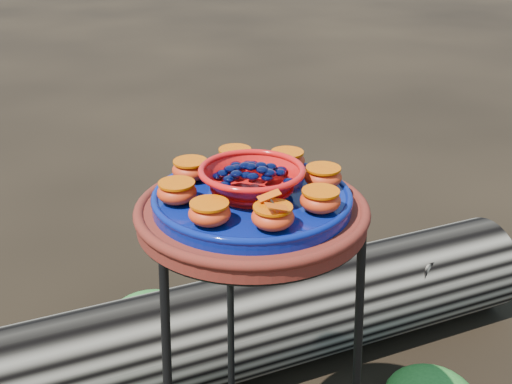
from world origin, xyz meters
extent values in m
cylinder|color=#4A1E14|center=(0.00, 0.00, 0.72)|extent=(0.41, 0.41, 0.03)
cylinder|color=#07145B|center=(0.00, 0.00, 0.74)|extent=(0.35, 0.35, 0.02)
ellipsoid|color=#AD230A|center=(0.00, -0.13, 0.77)|extent=(0.07, 0.07, 0.04)
ellipsoid|color=#AD230A|center=(0.09, -0.09, 0.77)|extent=(0.07, 0.07, 0.04)
ellipsoid|color=#AD230A|center=(0.13, 0.00, 0.77)|extent=(0.07, 0.07, 0.04)
ellipsoid|color=#AD230A|center=(0.09, 0.09, 0.77)|extent=(0.07, 0.07, 0.04)
ellipsoid|color=#AD230A|center=(0.00, 0.13, 0.77)|extent=(0.07, 0.07, 0.04)
ellipsoid|color=#AD230A|center=(-0.09, 0.09, 0.77)|extent=(0.07, 0.07, 0.04)
ellipsoid|color=#AD230A|center=(-0.13, 0.00, 0.77)|extent=(0.07, 0.07, 0.04)
ellipsoid|color=#AD230A|center=(-0.09, -0.09, 0.77)|extent=(0.07, 0.07, 0.04)
ellipsoid|color=#225D1D|center=(-0.16, 0.66, 0.07)|extent=(0.27, 0.27, 0.14)
camera|label=1|loc=(-0.24, -0.99, 1.22)|focal=45.00mm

